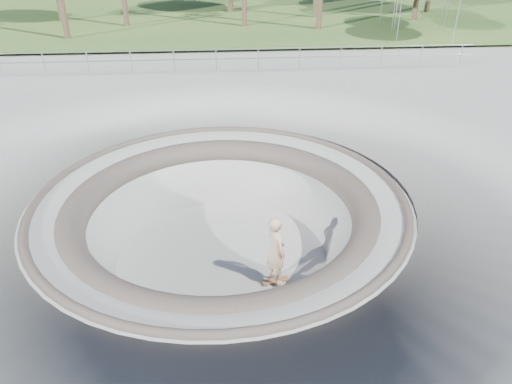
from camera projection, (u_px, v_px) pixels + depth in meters
ground at (220, 199)px, 13.61m from camera, size 180.00×180.00×0.00m
skate_bowl at (222, 253)px, 14.51m from camera, size 14.00×14.00×4.10m
distant_hills at (244, 29)px, 66.92m from camera, size 103.20×45.00×28.60m
safety_railing at (216, 60)px, 23.68m from camera, size 25.00×0.06×1.03m
skateboard at (275, 280)px, 13.47m from camera, size 0.75×0.37×0.08m
skater at (276, 250)px, 12.98m from camera, size 0.72×0.85×1.98m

